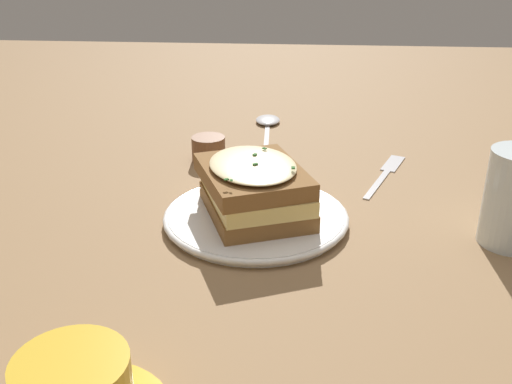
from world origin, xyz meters
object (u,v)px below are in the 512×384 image
Objects in this scene: spoon at (268,122)px; dinner_plate at (256,217)px; condiment_pot at (209,149)px; fork at (387,170)px; sandwich at (255,188)px.

dinner_plate is at bearing -90.78° from spoon.
condiment_pot is (-0.08, -0.19, 0.01)m from spoon.
spoon is at bearing 153.56° from fork.
sandwich is 0.99× the size of spoon.
sandwich reaches higher than spoon.
spoon is 3.41× the size of condiment_pot.
fork is at bearing -50.26° from spoon.
spoon reaches higher than fork.
sandwich reaches higher than condiment_pot.
sandwich is 0.40m from spoon.
dinner_plate reaches higher than spoon.
dinner_plate is 0.26m from fork.
dinner_plate reaches higher than fork.
dinner_plate is 4.42× the size of condiment_pot.
spoon is at bearing 91.27° from dinner_plate.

